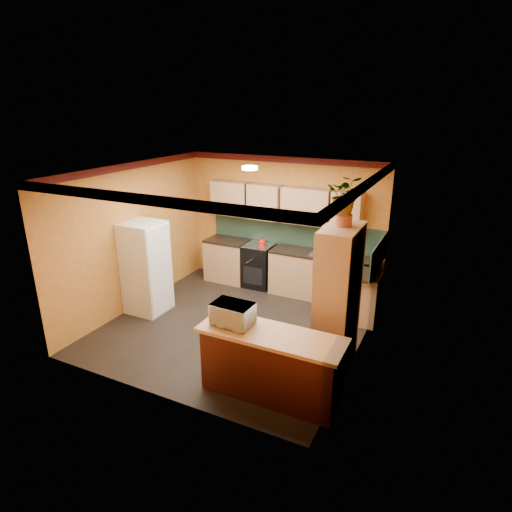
{
  "coord_description": "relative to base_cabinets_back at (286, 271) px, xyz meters",
  "views": [
    {
      "loc": [
        3.24,
        -5.78,
        3.65
      ],
      "look_at": [
        0.19,
        0.45,
        1.19
      ],
      "focal_mm": 30.0,
      "sensor_mm": 36.0,
      "label": 1
    }
  ],
  "objects": [
    {
      "name": "room_shell",
      "position": [
        -0.2,
        -1.52,
        1.65
      ],
      "size": [
        4.24,
        4.24,
        2.72
      ],
      "color": "black",
      "rests_on": "ground"
    },
    {
      "name": "base_cabinets_back",
      "position": [
        0.0,
        0.0,
        0.0
      ],
      "size": [
        3.65,
        0.6,
        0.88
      ],
      "primitive_type": "cube",
      "color": "tan",
      "rests_on": "ground"
    },
    {
      "name": "countertop_back",
      "position": [
        0.0,
        -0.0,
        0.46
      ],
      "size": [
        3.65,
        0.62,
        0.04
      ],
      "primitive_type": "cube",
      "color": "black",
      "rests_on": "base_cabinets_back"
    },
    {
      "name": "stove",
      "position": [
        -0.62,
        -0.0,
        0.02
      ],
      "size": [
        0.58,
        0.58,
        0.91
      ],
      "primitive_type": "cube",
      "color": "black",
      "rests_on": "ground"
    },
    {
      "name": "kettle",
      "position": [
        -0.52,
        -0.05,
        0.56
      ],
      "size": [
        0.2,
        0.2,
        0.18
      ],
      "primitive_type": null,
      "rotation": [
        0.0,
        0.0,
        -0.22
      ],
      "color": "#B4180C",
      "rests_on": "stove"
    },
    {
      "name": "sink",
      "position": [
        0.78,
        0.0,
        0.5
      ],
      "size": [
        0.48,
        0.4,
        0.03
      ],
      "primitive_type": "cube",
      "color": "silver",
      "rests_on": "countertop_back"
    },
    {
      "name": "base_cabinets_right",
      "position": [
        1.58,
        -0.61,
        0.0
      ],
      "size": [
        0.6,
        0.8,
        0.88
      ],
      "primitive_type": "cube",
      "color": "tan",
      "rests_on": "ground"
    },
    {
      "name": "countertop_right",
      "position": [
        1.58,
        -0.61,
        0.46
      ],
      "size": [
        0.62,
        0.8,
        0.04
      ],
      "primitive_type": "cube",
      "color": "black",
      "rests_on": "base_cabinets_right"
    },
    {
      "name": "fridge",
      "position": [
        -1.97,
        -1.95,
        0.41
      ],
      "size": [
        0.68,
        0.66,
        1.7
      ],
      "primitive_type": "cube",
      "color": "white",
      "rests_on": "ground"
    },
    {
      "name": "pantry",
      "position": [
        1.63,
        -2.09,
        0.61
      ],
      "size": [
        0.48,
        0.9,
        2.1
      ],
      "primitive_type": "cube",
      "color": "tan",
      "rests_on": "ground"
    },
    {
      "name": "fern_pot",
      "position": [
        1.63,
        -2.04,
        1.74
      ],
      "size": [
        0.22,
        0.22,
        0.16
      ],
      "primitive_type": "cylinder",
      "color": "#A64C28",
      "rests_on": "pantry"
    },
    {
      "name": "fern",
      "position": [
        1.63,
        -2.04,
        2.09
      ],
      "size": [
        0.55,
        0.5,
        0.53
      ],
      "primitive_type": "imported",
      "rotation": [
        0.0,
        0.0,
        0.19
      ],
      "color": "tan",
      "rests_on": "fern_pot"
    },
    {
      "name": "breakfast_bar",
      "position": [
        1.1,
        -3.23,
        0.0
      ],
      "size": [
        1.8,
        0.55,
        0.88
      ],
      "primitive_type": "cube",
      "color": "#4B1112",
      "rests_on": "ground"
    },
    {
      "name": "bar_top",
      "position": [
        1.1,
        -3.23,
        0.47
      ],
      "size": [
        1.9,
        0.65,
        0.05
      ],
      "primitive_type": "cube",
      "color": "tan",
      "rests_on": "breakfast_bar"
    },
    {
      "name": "microwave",
      "position": [
        0.55,
        -3.23,
        0.64
      ],
      "size": [
        0.54,
        0.37,
        0.29
      ],
      "primitive_type": "imported",
      "rotation": [
        0.0,
        0.0,
        -0.02
      ],
      "color": "white",
      "rests_on": "bar_top"
    }
  ]
}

